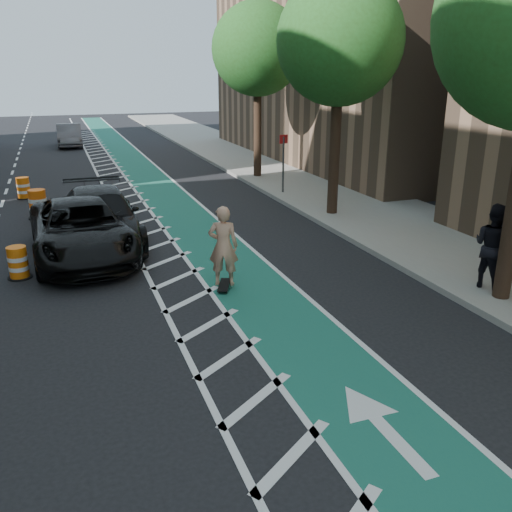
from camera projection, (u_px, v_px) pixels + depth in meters
name	position (u px, v px, depth m)	size (l,w,h in m)	color
ground	(146.00, 373.00, 9.25)	(120.00, 120.00, 0.00)	black
bike_lane	(185.00, 217.00, 19.10)	(2.00, 90.00, 0.01)	#1A5B51
buffer_strip	(142.00, 221.00, 18.61)	(1.40, 90.00, 0.01)	silver
sidewalk_right	(347.00, 200.00, 21.20)	(5.00, 90.00, 0.15)	gray
curb_right	(290.00, 205.00, 20.40)	(0.12, 90.00, 0.16)	gray
tree_r_c	(344.00, 41.00, 17.05)	(4.20, 4.20, 7.90)	#382619
tree_r_d	(256.00, 50.00, 24.15)	(4.20, 4.20, 7.90)	#382619
sign_post	(283.00, 163.00, 21.94)	(0.35, 0.08, 2.47)	#4C4C4C
skateboard	(224.00, 285.00, 12.81)	(0.54, 0.86, 0.11)	black
skateboarder	(223.00, 246.00, 12.49)	(0.69, 0.45, 1.90)	tan
suv_near	(82.00, 229.00, 14.84)	(2.56, 5.56, 1.54)	black
suv_far	(100.00, 217.00, 16.09)	(2.17, 5.35, 1.55)	black
car_grey	(69.00, 135.00, 36.69)	(1.56, 4.47, 1.47)	#5C5B60
pedestrian	(493.00, 246.00, 12.23)	(0.96, 0.75, 1.98)	black
barrel_a	(18.00, 263.00, 13.39)	(0.59, 0.59, 0.81)	orange
barrel_b	(38.00, 205.00, 18.78)	(0.74, 0.74, 1.01)	#FD630D
barrel_c	(24.00, 189.00, 21.75)	(0.63, 0.63, 0.85)	orange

